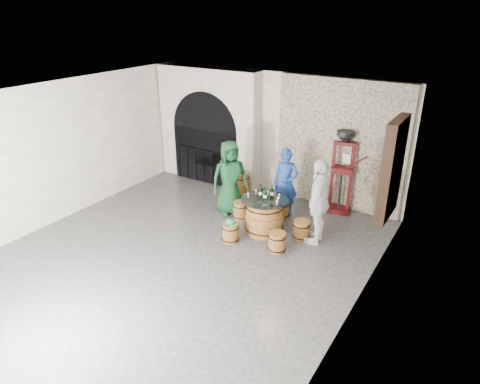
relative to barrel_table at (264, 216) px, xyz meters
The scene contains 30 objects.
ground 2.07m from the barrel_table, 117.69° to the right, with size 8.00×8.00×0.00m, color #2D2D30.
wall_back 2.68m from the barrel_table, 113.24° to the left, with size 8.00×8.00×0.00m, color silver.
wall_left 4.94m from the barrel_table, 157.95° to the right, with size 8.00×8.00×0.00m, color silver.
wall_right 3.35m from the barrel_table, 35.16° to the right, with size 8.00×8.00×0.00m, color silver.
ceiling 3.46m from the barrel_table, 117.69° to the right, with size 8.00×8.00×0.00m, color beige.
stone_facing_panel 2.60m from the barrel_table, 68.22° to the left, with size 3.20×0.12×3.18m, color #AEA58B.
arched_opening 3.64m from the barrel_table, 145.74° to the left, with size 3.10×0.60×3.19m.
shuttered_window 2.87m from the barrel_table, 13.84° to the left, with size 0.23×1.10×2.00m.
barrel_table is the anchor object (origin of this frame).
barrel_stool_left 0.88m from the barrel_table, 159.87° to the left, with size 0.39×0.39×0.43m.
barrel_stool_far 0.88m from the barrel_table, 90.09° to the left, with size 0.39×0.39×0.43m.
barrel_stool_right 0.88m from the barrel_table, 11.15° to the left, with size 0.39×0.39×0.43m.
barrel_stool_near_right 0.88m from the barrel_table, 43.02° to the right, with size 0.39×0.39×0.43m.
barrel_stool_near_left 0.88m from the barrel_table, 119.14° to the right, with size 0.39×0.39×0.43m.
green_cap 0.86m from the barrel_table, 118.87° to the right, with size 0.23×0.18×0.10m.
person_green 1.37m from the barrel_table, 159.87° to the left, with size 0.89×0.58×1.83m, color #103C1F.
person_blue 1.12m from the barrel_table, 90.09° to the left, with size 0.61×0.40×1.66m, color navy.
person_white 1.30m from the barrel_table, 11.15° to the left, with size 1.10×0.46×1.89m, color white.
wine_bottle_left 0.56m from the barrel_table, 165.47° to the left, with size 0.08×0.08×0.32m.
wine_bottle_center 0.54m from the barrel_table, 56.83° to the right, with size 0.08×0.08×0.32m.
wine_bottle_right 0.57m from the barrel_table, 55.79° to the left, with size 0.08×0.08×0.32m.
tasting_glass_a 0.59m from the barrel_table, 162.98° to the right, with size 0.05×0.05×0.10m, color #AE7222, non-canonical shape.
tasting_glass_b 0.55m from the barrel_table, ahead, with size 0.05×0.05×0.10m, color #AE7222, non-canonical shape.
tasting_glass_c 0.52m from the barrel_table, 103.35° to the left, with size 0.05×0.05×0.10m, color #AE7222, non-canonical shape.
tasting_glass_d 0.56m from the barrel_table, 40.78° to the left, with size 0.05×0.05×0.10m, color #AE7222, non-canonical shape.
tasting_glass_e 0.59m from the barrel_table, 17.34° to the right, with size 0.05×0.05×0.10m, color #AE7222, non-canonical shape.
tasting_glass_f 0.58m from the barrel_table, 152.18° to the left, with size 0.05×0.05×0.10m, color #AE7222, non-canonical shape.
side_barrel 2.06m from the barrel_table, 136.60° to the left, with size 0.49×0.49×0.66m.
corking_press 2.31m from the barrel_table, 60.85° to the left, with size 0.88×0.56×2.05m.
control_box 2.52m from the barrel_table, 61.79° to the left, with size 0.18×0.10×0.22m, color silver.
Camera 1 is at (4.95, -5.71, 4.72)m, focal length 32.00 mm.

